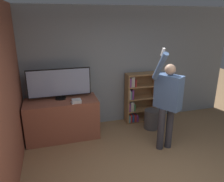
% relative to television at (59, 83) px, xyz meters
% --- Properties ---
extents(wall_back, '(6.03, 0.06, 2.70)m').
position_rel_television_xyz_m(wall_back, '(1.24, 0.37, 0.18)').
color(wall_back, gray).
rests_on(wall_back, ground_plane).
extents(wall_side_brick, '(0.06, 4.28, 2.70)m').
position_rel_television_xyz_m(wall_side_brick, '(-0.80, -1.00, 0.18)').
color(wall_side_brick, '#93513D').
rests_on(wall_side_brick, ground_plane).
extents(tv_ledge, '(1.48, 0.66, 0.83)m').
position_rel_television_xyz_m(tv_ledge, '(-0.00, -0.09, -0.75)').
color(tv_ledge, '#93513D').
rests_on(tv_ledge, ground_plane).
extents(television, '(1.27, 0.22, 0.64)m').
position_rel_television_xyz_m(television, '(0.00, 0.00, 0.00)').
color(television, black).
rests_on(television, tv_ledge).
extents(game_console, '(0.18, 0.18, 0.06)m').
position_rel_television_xyz_m(game_console, '(0.29, -0.30, -0.31)').
color(game_console, white).
rests_on(game_console, tv_ledge).
extents(remote_loose, '(0.06, 0.14, 0.02)m').
position_rel_television_xyz_m(remote_loose, '(0.20, -0.33, -0.32)').
color(remote_loose, white).
rests_on(remote_loose, tv_ledge).
extents(bookshelf, '(0.75, 0.28, 1.21)m').
position_rel_television_xyz_m(bookshelf, '(1.83, 0.19, -0.58)').
color(bookshelf, '#997047').
rests_on(bookshelf, ground_plane).
extents(person, '(0.63, 0.58, 1.99)m').
position_rel_television_xyz_m(person, '(1.86, -1.09, -0.15)').
color(person, '#383842').
rests_on(person, ground_plane).
extents(waste_bin, '(0.34, 0.34, 0.45)m').
position_rel_television_xyz_m(waste_bin, '(1.99, -0.27, -0.95)').
color(waste_bin, '#4C4C51').
rests_on(waste_bin, ground_plane).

